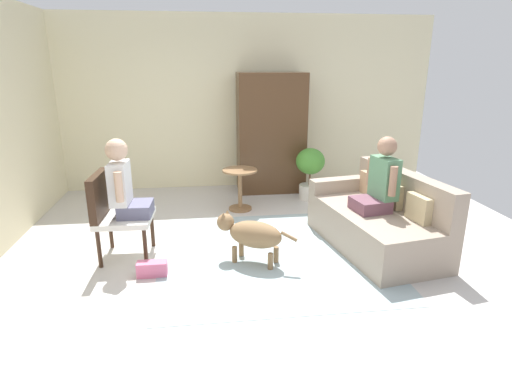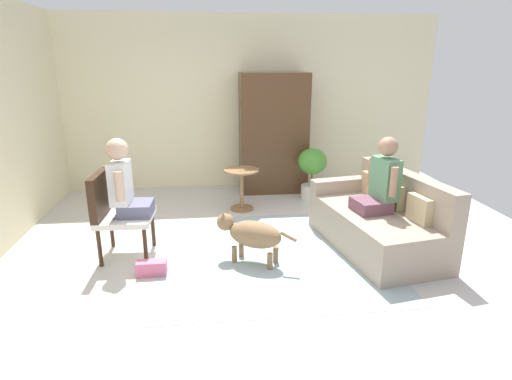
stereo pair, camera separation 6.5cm
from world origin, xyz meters
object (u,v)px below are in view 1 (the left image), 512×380
Objects in this scene: couch at (378,220)px; dog at (252,234)px; armoire_cabinet at (271,133)px; person_on_couch at (380,181)px; handbag at (152,269)px; armchair at (113,209)px; person_on_armchair at (124,184)px; potted_plant at (310,168)px; round_end_table at (240,185)px.

dog is at bearing -171.23° from couch.
couch is 2.59m from armoire_cabinet.
person_on_couch is 2.80× the size of handbag.
couch is 2.96m from armchair.
person_on_armchair is (-2.81, 0.08, 0.52)m from couch.
person_on_armchair reaches higher than potted_plant.
round_end_table is at bearing 42.31° from armchair.
couch is at bearing 8.77° from dog.
couch is 6.19× the size of handbag.
potted_plant is 2.70× the size of handbag.
dog is (-1.46, -0.20, -0.47)m from person_on_couch.
armchair is at bearing 131.16° from handbag.
person_on_armchair is 1.39× the size of round_end_table.
couch is 1.51m from dog.
couch reaches higher than handbag.
couch is 3.07× the size of round_end_table.
dog is 2.32m from potted_plant.
person_on_couch reaches higher than armchair.
person_on_armchair reaches higher than handbag.
couch is 0.97× the size of armoire_cabinet.
armchair is 2.93m from person_on_couch.
armoire_cabinet reaches higher than handbag.
potted_plant is (-0.32, 1.82, -0.30)m from person_on_couch.
person_on_couch is 2.53m from armoire_cabinet.
couch is 2.29× the size of potted_plant.
armchair is at bearing 177.62° from person_on_armchair.
handbag is at bearing -120.89° from armoire_cabinet.
armchair is 0.50× the size of armoire_cabinet.
dog reaches higher than handbag.
armchair is 1.14× the size of person_on_couch.
couch is at bearing -78.81° from potted_plant.
dog is 2.73m from armoire_cabinet.
person_on_couch reaches higher than couch.
person_on_armchair reaches higher than person_on_couch.
armchair is at bearing -146.77° from potted_plant.
dog is 1.07m from handbag.
armoire_cabinet reaches higher than potted_plant.
armchair is at bearing 167.84° from dog.
armoire_cabinet is at bearing 110.44° from couch.
person_on_couch is at bearing -79.98° from potted_plant.
person_on_armchair is (0.14, -0.01, 0.27)m from armchair.
round_end_table is 2.14m from handbag.
armchair reaches higher than potted_plant.
potted_plant reaches higher than dog.
armchair reaches higher than round_end_table.
armchair is 1.58× the size of round_end_table.
couch reaches higher than potted_plant.
dog is at bearing 9.72° from handbag.
round_end_table is (-1.43, 1.47, -0.42)m from person_on_couch.
round_end_table is at bearing 88.97° from dog.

